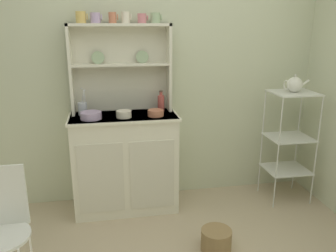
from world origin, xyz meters
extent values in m
cube|color=beige|center=(0.00, 1.62, 1.25)|extent=(3.84, 0.05, 2.50)
cube|color=silver|center=(-0.26, 1.37, 0.45)|extent=(0.91, 0.42, 0.89)
cube|color=beige|center=(-0.48, 1.16, 0.40)|extent=(0.38, 0.01, 0.63)
cube|color=beige|center=(-0.04, 1.16, 0.40)|extent=(0.38, 0.01, 0.63)
cube|color=white|center=(-0.26, 1.37, 0.88)|extent=(0.94, 0.45, 0.02)
cube|color=silver|center=(-0.26, 1.57, 1.28)|extent=(0.88, 0.02, 0.77)
cube|color=silver|center=(-0.69, 1.49, 1.28)|extent=(0.02, 0.18, 0.77)
cube|color=silver|center=(0.16, 1.49, 1.28)|extent=(0.02, 0.18, 0.77)
cube|color=silver|center=(-0.26, 1.49, 1.32)|extent=(0.84, 0.16, 0.02)
cube|color=silver|center=(-0.26, 1.49, 1.65)|extent=(0.88, 0.18, 0.02)
cylinder|color=#9EB78E|center=(-0.45, 1.53, 1.38)|extent=(0.11, 0.03, 0.11)
cylinder|color=#9EB78E|center=(-0.07, 1.53, 1.38)|extent=(0.11, 0.03, 0.11)
cylinder|color=silver|center=(1.09, 1.10, 0.53)|extent=(0.01, 0.01, 1.06)
cylinder|color=silver|center=(1.47, 1.10, 0.53)|extent=(0.01, 0.01, 1.06)
cylinder|color=silver|center=(1.09, 1.44, 0.53)|extent=(0.01, 0.01, 1.06)
cylinder|color=silver|center=(1.47, 1.44, 0.53)|extent=(0.01, 0.01, 1.06)
cube|color=silver|center=(1.28, 1.27, 1.06)|extent=(0.40, 0.36, 0.01)
cube|color=silver|center=(1.28, 1.27, 0.63)|extent=(0.40, 0.36, 0.01)
cube|color=silver|center=(1.28, 1.27, 0.30)|extent=(0.40, 0.36, 0.01)
cube|color=white|center=(-1.07, 0.48, 0.65)|extent=(0.31, 0.02, 0.40)
cylinder|color=#93754C|center=(0.36, 0.59, 0.08)|extent=(0.23, 0.23, 0.17)
cylinder|color=#DBB760|center=(-0.57, 1.49, 1.71)|extent=(0.08, 0.08, 0.09)
torus|color=#DBB760|center=(-0.52, 1.49, 1.72)|extent=(0.01, 0.05, 0.05)
cylinder|color=#B79ECC|center=(-0.46, 1.49, 1.71)|extent=(0.08, 0.08, 0.09)
torus|color=#B79ECC|center=(-0.41, 1.49, 1.71)|extent=(0.01, 0.05, 0.05)
cylinder|color=#C67556|center=(-0.32, 1.49, 1.71)|extent=(0.06, 0.06, 0.09)
torus|color=#C67556|center=(-0.27, 1.49, 1.71)|extent=(0.01, 0.05, 0.05)
cylinder|color=silver|center=(-0.21, 1.49, 1.71)|extent=(0.07, 0.07, 0.09)
torus|color=silver|center=(-0.16, 1.49, 1.72)|extent=(0.01, 0.05, 0.05)
cylinder|color=#D17A84|center=(-0.07, 1.49, 1.70)|extent=(0.07, 0.07, 0.08)
torus|color=#D17A84|center=(-0.02, 1.49, 1.71)|extent=(0.01, 0.05, 0.05)
cylinder|color=#9EB78E|center=(0.05, 1.49, 1.71)|extent=(0.08, 0.08, 0.09)
torus|color=#9EB78E|center=(0.10, 1.49, 1.71)|extent=(0.01, 0.05, 0.05)
cylinder|color=#B79ECC|center=(-0.54, 1.29, 0.92)|extent=(0.18, 0.18, 0.06)
cylinder|color=silver|center=(-0.26, 1.29, 0.92)|extent=(0.13, 0.13, 0.06)
cylinder|color=#C67556|center=(0.01, 1.29, 0.92)|extent=(0.14, 0.14, 0.05)
cylinder|color=#B74C47|center=(0.09, 1.45, 0.97)|extent=(0.06, 0.06, 0.14)
cylinder|color=#B74C47|center=(0.09, 1.45, 1.05)|extent=(0.03, 0.03, 0.03)
cylinder|color=#4C382D|center=(0.09, 1.45, 1.08)|extent=(0.03, 0.03, 0.01)
cylinder|color=#B2B7C6|center=(-0.61, 1.45, 0.95)|extent=(0.08, 0.08, 0.11)
cylinder|color=silver|center=(-0.59, 1.44, 1.02)|extent=(0.02, 0.04, 0.16)
ellipsoid|color=silver|center=(-0.59, 1.44, 1.11)|extent=(0.02, 0.01, 0.01)
cylinder|color=silver|center=(-0.61, 1.47, 1.03)|extent=(0.04, 0.01, 0.18)
ellipsoid|color=silver|center=(-0.61, 1.47, 1.12)|extent=(0.02, 0.01, 0.01)
cylinder|color=silver|center=(-0.58, 1.45, 1.02)|extent=(0.01, 0.04, 0.17)
ellipsoid|color=silver|center=(-0.58, 1.45, 1.11)|extent=(0.02, 0.01, 0.01)
sphere|color=white|center=(1.28, 1.27, 1.13)|extent=(0.14, 0.14, 0.14)
sphere|color=silver|center=(1.28, 1.27, 1.21)|extent=(0.02, 0.02, 0.02)
cylinder|color=white|center=(1.38, 1.27, 1.14)|extent=(0.09, 0.02, 0.07)
torus|color=white|center=(1.20, 1.27, 1.13)|extent=(0.01, 0.09, 0.09)
camera|label=1|loc=(-0.41, -1.60, 1.67)|focal=37.41mm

